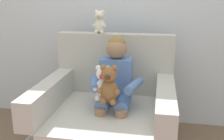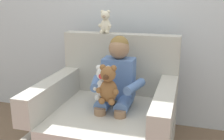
{
  "view_description": "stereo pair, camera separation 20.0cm",
  "coord_description": "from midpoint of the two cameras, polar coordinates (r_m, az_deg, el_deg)",
  "views": [
    {
      "loc": [
        0.4,
        -1.95,
        1.3
      ],
      "look_at": [
        0.06,
        -0.05,
        0.75
      ],
      "focal_mm": 42.66,
      "sensor_mm": 36.0,
      "label": 1
    },
    {
      "loc": [
        0.6,
        -1.9,
        1.3
      ],
      "look_at": [
        0.06,
        -0.05,
        0.75
      ],
      "focal_mm": 42.66,
      "sensor_mm": 36.0,
      "label": 2
    }
  ],
  "objects": [
    {
      "name": "plush_brown",
      "position": [
        1.98,
        -3.54,
        -3.35
      ],
      "size": [
        0.18,
        0.14,
        0.3
      ],
      "rotation": [
        0.0,
        0.0,
        -0.04
      ],
      "color": "brown",
      "rests_on": "armchair"
    },
    {
      "name": "plush_white",
      "position": [
        2.05,
        -4.7,
        -3.03
      ],
      "size": [
        0.16,
        0.13,
        0.27
      ],
      "rotation": [
        0.0,
        0.0,
        0.33
      ],
      "color": "white",
      "rests_on": "armchair"
    },
    {
      "name": "seated_child",
      "position": [
        2.17,
        -1.99,
        -2.59
      ],
      "size": [
        0.45,
        0.39,
        0.82
      ],
      "rotation": [
        0.0,
        0.0,
        -0.14
      ],
      "color": "#597AB7",
      "rests_on": "armchair"
    },
    {
      "name": "armchair",
      "position": [
        2.27,
        -3.5,
        -10.32
      ],
      "size": [
        1.07,
        0.99,
        0.96
      ],
      "color": "#BCB7AD",
      "rests_on": "ground"
    },
    {
      "name": "plush_cream_on_backrest",
      "position": [
        2.44,
        -5.06,
        10.09
      ],
      "size": [
        0.12,
        0.1,
        0.21
      ],
      "rotation": [
        0.0,
        0.0,
        0.1
      ],
      "color": "silver",
      "rests_on": "armchair"
    }
  ]
}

